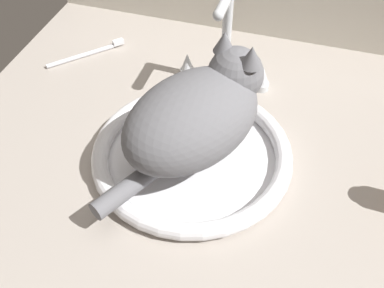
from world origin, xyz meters
TOP-DOWN VIEW (x-y plane):
  - countertop at (0.00, 0.00)cm, footprint 106.24×77.44cm
  - sink_basin at (-4.04, -5.64)cm, footprint 37.03×37.03cm
  - faucet at (-4.04, 17.52)cm, footprint 20.01×11.05cm
  - cat at (-3.17, -3.96)cm, footprint 28.93×36.38cm
  - toothbrush at (-37.01, 18.34)cm, footprint 13.89×14.65cm

SIDE VIEW (x-z plane):
  - countertop at x=0.00cm, z-range 0.00..3.00cm
  - toothbrush at x=-37.01cm, z-range 2.76..4.46cm
  - sink_basin at x=-4.04cm, z-range 2.84..6.01cm
  - faucet at x=-4.04cm, z-range 0.55..22.69cm
  - cat at x=-3.17cm, z-range 4.69..22.52cm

